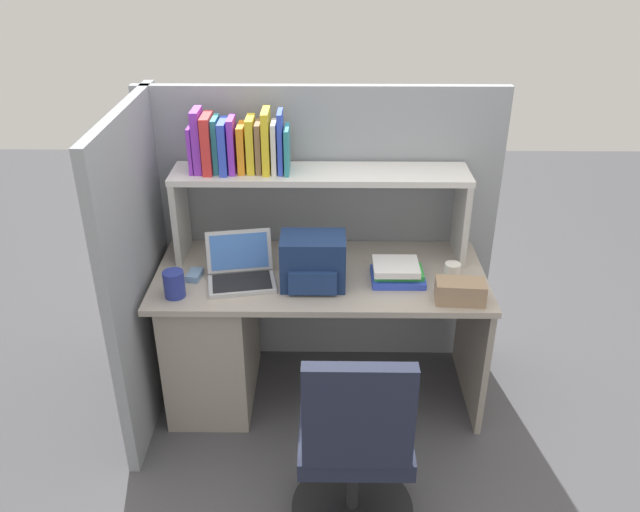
{
  "coord_description": "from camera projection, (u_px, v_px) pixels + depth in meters",
  "views": [
    {
      "loc": [
        0.03,
        -2.76,
        2.29
      ],
      "look_at": [
        0.0,
        -0.05,
        0.85
      ],
      "focal_mm": 36.65,
      "sensor_mm": 36.0,
      "label": 1
    }
  ],
  "objects": [
    {
      "name": "office_chair",
      "position": [
        355.0,
        453.0,
        2.57
      ],
      "size": [
        0.52,
        0.52,
        0.93
      ],
      "rotation": [
        0.0,
        0.0,
        3.14
      ],
      "color": "black",
      "rests_on": "ground_plane"
    },
    {
      "name": "cubicle_partition_left",
      "position": [
        142.0,
        269.0,
        3.11
      ],
      "size": [
        0.05,
        1.06,
        1.55
      ],
      "primitive_type": "cube",
      "color": "gray",
      "rests_on": "ground_plane"
    },
    {
      "name": "laptop",
      "position": [
        241.0,
        271.0,
        3.09
      ],
      "size": [
        0.35,
        0.31,
        0.22
      ],
      "color": "#B7BABF",
      "rests_on": "desk"
    },
    {
      "name": "snack_canister",
      "position": [
        174.0,
        284.0,
        2.95
      ],
      "size": [
        0.1,
        0.1,
        0.13
      ],
      "primitive_type": "cylinder",
      "color": "navy",
      "rests_on": "desk"
    },
    {
      "name": "desk_book_stack",
      "position": [
        397.0,
        272.0,
        3.09
      ],
      "size": [
        0.25,
        0.2,
        0.09
      ],
      "color": "blue",
      "rests_on": "desk"
    },
    {
      "name": "paper_cup",
      "position": [
        452.0,
        272.0,
        3.1
      ],
      "size": [
        0.08,
        0.08,
        0.08
      ],
      "primitive_type": "cylinder",
      "color": "white",
      "rests_on": "desk"
    },
    {
      "name": "cubicle_partition_rear",
      "position": [
        321.0,
        231.0,
        3.49
      ],
      "size": [
        1.84,
        0.05,
        1.55
      ],
      "primitive_type": "cube",
      "color": "gray",
      "rests_on": "ground_plane"
    },
    {
      "name": "tissue_box",
      "position": [
        460.0,
        291.0,
        2.92
      ],
      "size": [
        0.23,
        0.14,
        0.1
      ],
      "primitive_type": "cube",
      "rotation": [
        0.0,
        0.0,
        -0.08
      ],
      "color": "#9E7F60",
      "rests_on": "desk"
    },
    {
      "name": "desk",
      "position": [
        244.0,
        328.0,
        3.33
      ],
      "size": [
        1.6,
        0.7,
        0.73
      ],
      "color": "#AAA093",
      "rests_on": "ground_plane"
    },
    {
      "name": "ground_plane",
      "position": [
        320.0,
        391.0,
        3.51
      ],
      "size": [
        8.0,
        8.0,
        0.0
      ],
      "primitive_type": "plane",
      "color": "#4C4C51"
    },
    {
      "name": "computer_mouse",
      "position": [
        195.0,
        275.0,
        3.12
      ],
      "size": [
        0.07,
        0.11,
        0.03
      ],
      "primitive_type": "cube",
      "rotation": [
        0.0,
        0.0,
        -0.13
      ],
      "color": "#7299C6",
      "rests_on": "desk"
    },
    {
      "name": "overhead_hutch",
      "position": [
        321.0,
        190.0,
        3.18
      ],
      "size": [
        1.44,
        0.28,
        0.45
      ],
      "color": "beige",
      "rests_on": "desk"
    },
    {
      "name": "backpack",
      "position": [
        313.0,
        262.0,
        3.02
      ],
      "size": [
        0.3,
        0.22,
        0.25
      ],
      "color": "navy",
      "rests_on": "desk"
    },
    {
      "name": "reference_books_on_shelf",
      "position": [
        238.0,
        145.0,
        3.08
      ],
      "size": [
        0.47,
        0.18,
        0.3
      ],
      "color": "purple",
      "rests_on": "overhead_hutch"
    }
  ]
}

